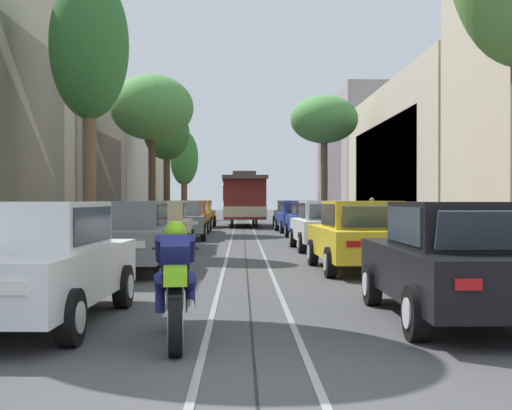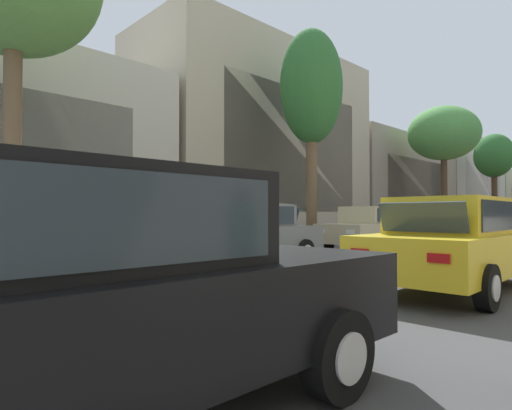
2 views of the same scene
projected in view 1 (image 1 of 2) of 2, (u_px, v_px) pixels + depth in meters
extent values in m
plane|color=#424244|center=(244.00, 235.00, 31.22)|extent=(160.78, 160.78, 0.00)
cube|color=gray|center=(234.00, 231.00, 35.63)|extent=(0.08, 72.31, 0.01)
cube|color=gray|center=(254.00, 231.00, 35.66)|extent=(0.08, 72.31, 0.01)
cube|color=black|center=(244.00, 231.00, 35.65)|extent=(0.03, 72.31, 0.01)
cube|color=#2D3842|center=(29.00, 119.00, 22.60)|extent=(0.04, 9.00, 5.73)
cube|color=gray|center=(58.00, 167.00, 35.41)|extent=(4.95, 12.56, 6.70)
cube|color=#2D3842|center=(106.00, 173.00, 35.47)|extent=(0.04, 9.00, 4.02)
cube|color=beige|center=(111.00, 165.00, 48.27)|extent=(4.40, 12.56, 8.19)
cube|color=#2D3842|center=(142.00, 171.00, 48.32)|extent=(0.04, 9.00, 4.91)
cube|color=#BCAD93|center=(131.00, 184.00, 61.12)|extent=(5.79, 12.56, 6.01)
cube|color=#2D3842|center=(163.00, 188.00, 61.19)|extent=(0.04, 9.00, 3.61)
cube|color=#BCAD93|center=(419.00, 159.00, 35.82)|extent=(4.10, 21.14, 7.52)
cube|color=#2D3842|center=(380.00, 166.00, 35.78)|extent=(0.04, 15.01, 4.51)
cube|color=gray|center=(357.00, 160.00, 57.25)|extent=(4.83, 21.14, 9.89)
cube|color=#2D3842|center=(328.00, 166.00, 57.20)|extent=(0.04, 15.01, 5.93)
cube|color=silver|center=(33.00, 274.00, 8.78)|extent=(1.98, 4.37, 0.66)
cube|color=silver|center=(37.00, 225.00, 8.93)|extent=(1.56, 2.12, 0.60)
cube|color=#2D3842|center=(13.00, 229.00, 8.09)|extent=(1.34, 0.28, 0.47)
cube|color=#2D3842|center=(64.00, 223.00, 10.11)|extent=(1.30, 0.25, 0.45)
cube|color=#2D3842|center=(94.00, 225.00, 8.91)|extent=(0.11, 1.81, 0.47)
cube|color=white|center=(13.00, 288.00, 6.61)|extent=(0.28, 0.05, 0.14)
cube|color=#B21414|center=(114.00, 253.00, 10.93)|extent=(0.28, 0.05, 0.12)
cube|color=#B21414|center=(45.00, 253.00, 10.95)|extent=(0.28, 0.05, 0.12)
cylinder|color=black|center=(71.00, 317.00, 7.43)|extent=(0.23, 0.65, 0.64)
cylinder|color=silver|center=(81.00, 317.00, 7.43)|extent=(0.03, 0.35, 0.35)
cylinder|color=black|center=(123.00, 286.00, 10.10)|extent=(0.23, 0.65, 0.64)
cylinder|color=silver|center=(131.00, 286.00, 10.10)|extent=(0.03, 0.35, 0.35)
cylinder|color=black|center=(6.00, 286.00, 10.13)|extent=(0.23, 0.65, 0.64)
cube|color=slate|center=(128.00, 243.00, 15.19)|extent=(1.81, 4.30, 0.66)
cube|color=slate|center=(129.00, 214.00, 15.34)|extent=(1.48, 2.07, 0.60)
cube|color=#2D3842|center=(122.00, 216.00, 14.50)|extent=(1.33, 0.23, 0.47)
cube|color=#2D3842|center=(137.00, 214.00, 16.52)|extent=(1.30, 0.20, 0.45)
cube|color=#2D3842|center=(162.00, 214.00, 15.35)|extent=(0.04, 1.81, 0.47)
cube|color=#2D3842|center=(96.00, 214.00, 15.33)|extent=(0.04, 1.81, 0.47)
cube|color=white|center=(138.00, 245.00, 13.04)|extent=(0.28, 0.04, 0.14)
cube|color=#B21414|center=(164.00, 233.00, 17.36)|extent=(0.28, 0.04, 0.12)
cube|color=white|center=(80.00, 245.00, 13.02)|extent=(0.28, 0.04, 0.14)
cube|color=#B21414|center=(120.00, 234.00, 17.34)|extent=(0.28, 0.04, 0.12)
cylinder|color=black|center=(160.00, 263.00, 13.88)|extent=(0.20, 0.64, 0.64)
cylinder|color=silver|center=(166.00, 263.00, 13.88)|extent=(0.02, 0.35, 0.35)
cylinder|color=black|center=(74.00, 263.00, 13.85)|extent=(0.20, 0.64, 0.64)
cylinder|color=silver|center=(68.00, 263.00, 13.85)|extent=(0.02, 0.35, 0.35)
cylinder|color=black|center=(173.00, 253.00, 16.55)|extent=(0.20, 0.64, 0.64)
cylinder|color=silver|center=(178.00, 253.00, 16.55)|extent=(0.02, 0.35, 0.35)
cylinder|color=black|center=(101.00, 253.00, 16.51)|extent=(0.20, 0.64, 0.64)
cylinder|color=silver|center=(96.00, 253.00, 16.51)|extent=(0.02, 0.35, 0.35)
cube|color=#C1B28E|center=(161.00, 231.00, 21.25)|extent=(1.92, 4.35, 0.66)
cube|color=#C1B28E|center=(161.00, 210.00, 21.39)|extent=(1.53, 2.10, 0.60)
cube|color=#2D3842|center=(159.00, 211.00, 20.55)|extent=(1.34, 0.26, 0.47)
cube|color=#2D3842|center=(164.00, 210.00, 22.57)|extent=(1.30, 0.23, 0.45)
cube|color=#2D3842|center=(185.00, 210.00, 21.43)|extent=(0.08, 1.81, 0.47)
cube|color=#2D3842|center=(137.00, 210.00, 21.35)|extent=(0.08, 1.81, 0.47)
cube|color=white|center=(174.00, 230.00, 19.12)|extent=(0.28, 0.05, 0.14)
cube|color=#B21414|center=(183.00, 225.00, 23.43)|extent=(0.28, 0.05, 0.12)
cube|color=white|center=(134.00, 231.00, 19.06)|extent=(0.28, 0.05, 0.14)
cube|color=#B21414|center=(150.00, 225.00, 23.38)|extent=(0.28, 0.05, 0.12)
cylinder|color=black|center=(187.00, 244.00, 19.96)|extent=(0.22, 0.65, 0.64)
cylinder|color=silver|center=(190.00, 244.00, 19.97)|extent=(0.03, 0.35, 0.35)
cylinder|color=black|center=(126.00, 244.00, 19.87)|extent=(0.22, 0.65, 0.64)
cylinder|color=silver|center=(123.00, 244.00, 19.87)|extent=(0.03, 0.35, 0.35)
cylinder|color=black|center=(191.00, 239.00, 22.62)|extent=(0.22, 0.65, 0.64)
cylinder|color=silver|center=(194.00, 239.00, 22.63)|extent=(0.03, 0.35, 0.35)
cylinder|color=black|center=(138.00, 239.00, 22.54)|extent=(0.22, 0.65, 0.64)
cylinder|color=silver|center=(134.00, 239.00, 22.53)|extent=(0.03, 0.35, 0.35)
cube|color=slate|center=(182.00, 223.00, 27.73)|extent=(1.98, 4.37, 0.66)
cube|color=slate|center=(182.00, 208.00, 27.88)|extent=(1.56, 2.12, 0.60)
cube|color=#2D3842|center=(181.00, 209.00, 27.04)|extent=(1.34, 0.28, 0.47)
cube|color=#2D3842|center=(183.00, 208.00, 29.06)|extent=(1.30, 0.25, 0.45)
cube|color=#2D3842|center=(200.00, 208.00, 27.92)|extent=(0.10, 1.81, 0.47)
cube|color=#2D3842|center=(164.00, 208.00, 27.83)|extent=(0.10, 1.81, 0.47)
cube|color=white|center=(194.00, 223.00, 25.61)|extent=(0.28, 0.05, 0.14)
cube|color=#B21414|center=(197.00, 219.00, 29.92)|extent=(0.28, 0.05, 0.12)
cube|color=white|center=(164.00, 223.00, 25.54)|extent=(0.28, 0.05, 0.14)
cube|color=#B21414|center=(171.00, 219.00, 29.85)|extent=(0.28, 0.05, 0.12)
cylinder|color=black|center=(203.00, 233.00, 26.46)|extent=(0.23, 0.65, 0.64)
cylinder|color=silver|center=(206.00, 233.00, 26.47)|extent=(0.03, 0.35, 0.35)
cylinder|color=black|center=(158.00, 233.00, 26.35)|extent=(0.23, 0.65, 0.64)
cylinder|color=silver|center=(155.00, 233.00, 26.34)|extent=(0.03, 0.35, 0.35)
cylinder|color=black|center=(204.00, 230.00, 29.12)|extent=(0.23, 0.65, 0.64)
cylinder|color=silver|center=(207.00, 230.00, 29.13)|extent=(0.03, 0.35, 0.35)
cylinder|color=black|center=(163.00, 230.00, 29.01)|extent=(0.23, 0.65, 0.64)
cylinder|color=silver|center=(160.00, 230.00, 29.00)|extent=(0.03, 0.35, 0.35)
cube|color=orange|center=(190.00, 219.00, 33.53)|extent=(1.81, 4.30, 0.66)
cube|color=orange|center=(191.00, 207.00, 33.67)|extent=(1.48, 2.07, 0.60)
cube|color=#2D3842|center=(189.00, 207.00, 32.84)|extent=(1.33, 0.22, 0.47)
cube|color=#2D3842|center=(192.00, 207.00, 34.86)|extent=(1.30, 0.20, 0.45)
cube|color=#2D3842|center=(206.00, 207.00, 33.69)|extent=(0.03, 1.81, 0.47)
cube|color=#2D3842|center=(175.00, 207.00, 33.66)|extent=(0.03, 1.81, 0.47)
cube|color=white|center=(199.00, 219.00, 31.38)|extent=(0.28, 0.04, 0.14)
cube|color=#B21414|center=(204.00, 216.00, 35.70)|extent=(0.28, 0.04, 0.12)
cube|color=white|center=(175.00, 219.00, 31.36)|extent=(0.28, 0.04, 0.14)
cube|color=#B21414|center=(183.00, 216.00, 35.68)|extent=(0.28, 0.04, 0.12)
cylinder|color=black|center=(207.00, 227.00, 32.21)|extent=(0.20, 0.64, 0.64)
cylinder|color=silver|center=(209.00, 227.00, 32.22)|extent=(0.02, 0.35, 0.35)
cylinder|color=black|center=(170.00, 227.00, 32.18)|extent=(0.20, 0.64, 0.64)
cylinder|color=silver|center=(167.00, 227.00, 32.18)|extent=(0.02, 0.35, 0.35)
cylinder|color=black|center=(210.00, 225.00, 34.88)|extent=(0.20, 0.64, 0.64)
cylinder|color=silver|center=(212.00, 225.00, 34.88)|extent=(0.02, 0.35, 0.35)
cylinder|color=black|center=(175.00, 225.00, 34.85)|extent=(0.20, 0.64, 0.64)
cylinder|color=silver|center=(173.00, 225.00, 34.84)|extent=(0.02, 0.35, 0.35)
cube|color=gold|center=(197.00, 216.00, 39.88)|extent=(1.95, 4.36, 0.66)
cube|color=gold|center=(198.00, 206.00, 40.02)|extent=(1.55, 2.12, 0.60)
cube|color=#2D3842|center=(196.00, 206.00, 39.19)|extent=(1.34, 0.27, 0.47)
cube|color=#2D3842|center=(200.00, 206.00, 41.21)|extent=(1.30, 0.24, 0.45)
cube|color=#2D3842|center=(210.00, 206.00, 40.01)|extent=(0.10, 1.81, 0.47)
cube|color=#2D3842|center=(185.00, 206.00, 40.03)|extent=(0.10, 1.81, 0.47)
cube|color=white|center=(204.00, 215.00, 37.71)|extent=(0.28, 0.05, 0.14)
cube|color=#B21414|center=(210.00, 214.00, 42.03)|extent=(0.28, 0.05, 0.12)
cube|color=white|center=(183.00, 215.00, 37.73)|extent=(0.28, 0.05, 0.14)
cube|color=#B21414|center=(192.00, 214.00, 42.04)|extent=(0.28, 0.05, 0.12)
cylinder|color=black|center=(211.00, 223.00, 38.53)|extent=(0.22, 0.65, 0.64)
cylinder|color=silver|center=(212.00, 223.00, 38.53)|extent=(0.03, 0.35, 0.35)
cylinder|color=black|center=(180.00, 223.00, 38.56)|extent=(0.22, 0.65, 0.64)
cylinder|color=silver|center=(178.00, 223.00, 38.56)|extent=(0.03, 0.35, 0.35)
cylinder|color=black|center=(214.00, 221.00, 41.20)|extent=(0.22, 0.65, 0.64)
cylinder|color=silver|center=(216.00, 221.00, 41.20)|extent=(0.03, 0.35, 0.35)
cylinder|color=black|center=(185.00, 221.00, 41.23)|extent=(0.22, 0.65, 0.64)
cylinder|color=silver|center=(183.00, 221.00, 41.23)|extent=(0.03, 0.35, 0.35)
cube|color=black|center=(457.00, 272.00, 9.05)|extent=(1.82, 4.31, 0.66)
cube|color=black|center=(460.00, 225.00, 8.90)|extent=(1.49, 2.07, 0.60)
cube|color=#2D3842|center=(442.00, 224.00, 9.74)|extent=(1.33, 0.23, 0.47)
cube|color=#2D3842|center=(493.00, 230.00, 7.72)|extent=(1.30, 0.21, 0.45)
cube|color=#2D3842|center=(403.00, 225.00, 8.89)|extent=(0.04, 1.81, 0.47)
cube|color=white|center=(382.00, 252.00, 11.20)|extent=(0.28, 0.04, 0.14)
cube|color=#B21414|center=(468.00, 284.00, 6.88)|extent=(0.28, 0.04, 0.12)
cube|color=white|center=(450.00, 252.00, 11.22)|extent=(0.28, 0.04, 0.14)
cylinder|color=black|center=(372.00, 284.00, 10.37)|extent=(0.20, 0.64, 0.64)
cylinder|color=silver|center=(365.00, 284.00, 10.37)|extent=(0.02, 0.35, 0.35)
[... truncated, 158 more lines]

